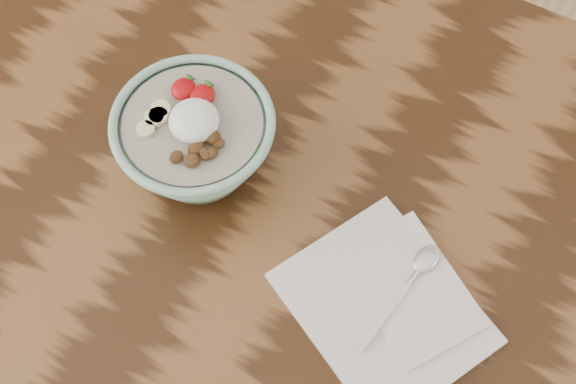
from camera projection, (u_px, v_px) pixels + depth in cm
name	position (u px, v px, depth cm)	size (l,w,h in cm)	color
table	(236.00, 195.00, 115.47)	(160.00, 90.00, 75.00)	#321C0C
breakfast_bowl	(196.00, 141.00, 100.76)	(20.37, 20.37, 13.87)	#8BBBA2
napkin	(389.00, 304.00, 97.40)	(29.63, 27.65, 1.45)	white
spoon	(416.00, 273.00, 97.97)	(4.67, 16.84, 0.88)	silver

